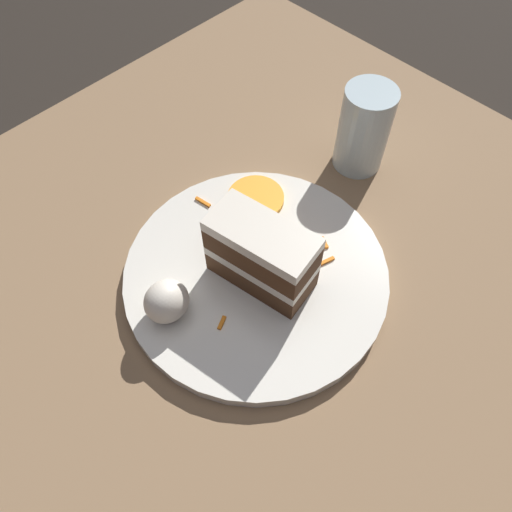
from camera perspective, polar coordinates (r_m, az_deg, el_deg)
The scene contains 8 objects.
ground_plane at distance 0.57m, azimuth 1.15°, elevation -10.28°, with size 6.00×6.00×0.00m, color black.
dining_table at distance 0.55m, azimuth 1.18°, elevation -9.55°, with size 0.96×0.94×0.04m, color #846647.
plate at distance 0.56m, azimuth 0.00°, elevation -2.12°, with size 0.29×0.29×0.02m, color silver.
cake_slice at distance 0.51m, azimuth 0.67°, elevation 0.14°, with size 0.07×0.12×0.09m.
cream_dollop at distance 0.52m, azimuth -10.20°, elevation -5.11°, with size 0.05×0.04×0.05m, color silver.
orange_garnish at distance 0.61m, azimuth -0.04°, elevation 6.62°, with size 0.07×0.07×0.01m, color orange.
carrot_shreds_scatter at distance 0.57m, azimuth -0.08°, elevation 1.16°, with size 0.16×0.18×0.00m.
drinking_glass at distance 0.66m, azimuth 12.09°, elevation 13.47°, with size 0.06×0.06×0.11m.
Camera 1 is at (-0.16, -0.15, 0.52)m, focal length 35.00 mm.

